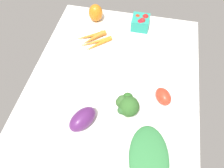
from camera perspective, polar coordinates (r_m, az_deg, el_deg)
name	(u,v)px	position (r cm, az deg, el deg)	size (l,w,h in cm)	color
tablecloth	(112,88)	(99.00, 0.00, -0.98)	(104.00, 76.00, 2.00)	white
leafy_greens_clump	(149,158)	(83.74, 9.54, -18.38)	(24.71, 14.43, 4.09)	#378445
berry_basket	(141,22)	(122.49, 7.44, 15.61)	(9.04, 9.04, 7.76)	teal
carrot_bunch	(93,40)	(115.62, -4.82, 11.36)	(16.64, 19.37, 2.99)	orange
eggplant	(83,119)	(87.07, -7.61, -8.98)	(12.25, 7.23, 7.23)	#5A2466
roma_tomato	(163,96)	(94.54, 13.12, -3.13)	(8.32, 5.73, 5.73)	red
bell_pepper_orange	(96,13)	(125.93, -4.25, 17.88)	(7.61, 7.61, 9.75)	orange
broccoli_head	(127,105)	(85.87, 3.93, -5.45)	(9.39, 9.43, 10.77)	#9BBD8B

